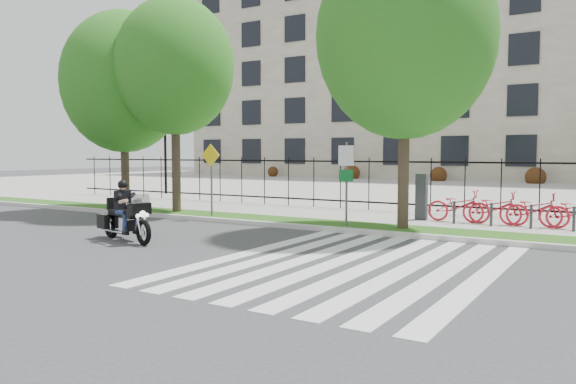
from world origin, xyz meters
The scene contains 16 objects.
ground centered at (0.00, 0.00, 0.00)m, with size 120.00×120.00×0.00m, color #353538.
curb centered at (0.00, 4.10, 0.07)m, with size 60.00×0.20×0.15m, color beige.
grass_verge centered at (0.00, 4.95, 0.07)m, with size 60.00×1.50×0.15m, color #234D13.
sidewalk centered at (0.00, 7.45, 0.07)m, with size 60.00×3.50×0.15m, color #A6A39B.
plaza centered at (0.00, 25.00, 0.05)m, with size 80.00×34.00×0.10m, color #A6A39B.
crosswalk_stripes centered at (4.83, 0.00, 0.01)m, with size 5.70×8.00×0.01m, color silver, non-canonical shape.
iron_fence centered at (0.00, 9.20, 1.15)m, with size 30.00×0.06×2.00m, color black, non-canonical shape.
office_building centered at (0.00, 44.92, 9.97)m, with size 60.00×21.90×20.15m.
lamp_post_left centered at (-12.00, 12.00, 3.21)m, with size 1.06×0.70×4.25m.
street_tree_0 centered at (-7.39, 4.95, 5.09)m, with size 4.80×4.80×7.71m.
street_tree_1 centered at (-4.69, 4.95, 5.48)m, with size 4.37×4.37×7.86m.
street_tree_2 centered at (4.11, 4.95, 5.64)m, with size 5.10×5.10×8.43m.
bike_share_station centered at (7.80, 7.20, 0.66)m, with size 7.85×0.88×1.50m.
sign_pole_regulatory centered at (2.46, 4.58, 1.74)m, with size 0.50×0.09×2.50m.
sign_pole_warning centered at (-2.72, 4.58, 1.74)m, with size 0.78×0.09×2.49m.
motorcycle_rider centered at (-1.61, -0.31, 0.65)m, with size 2.47×1.13×1.95m.
Camera 1 is at (9.74, -10.61, 2.33)m, focal length 35.00 mm.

